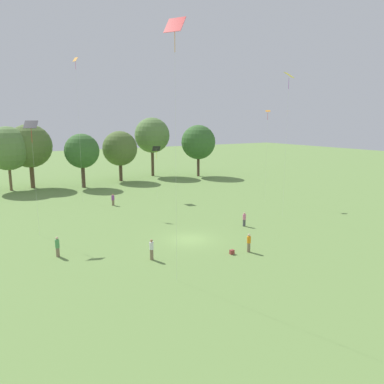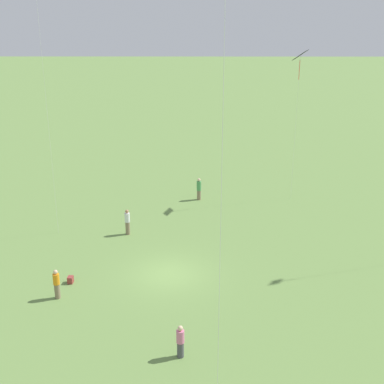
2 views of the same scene
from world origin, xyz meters
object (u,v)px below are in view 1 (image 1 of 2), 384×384
Objects in this scene: person_1 at (152,249)px; person_4 at (57,247)px; person_3 at (113,200)px; kite_5 at (289,80)px; person_0 at (249,243)px; picnic_bag_0 at (232,252)px; kite_1 at (76,73)px; kite_4 at (31,127)px; person_2 at (244,219)px; kite_3 at (156,150)px; kite_2 at (175,34)px; kite_0 at (268,118)px.

person_4 is (-6.60, 4.88, -0.01)m from person_1.
kite_5 is (16.02, -16.27, 15.33)m from person_3.
person_4 reaches higher than person_0.
kite_5 is at bearing 29.20° from picnic_bag_0.
person_3 is at bearing 154.39° from kite_5.
kite_1 is 17.63m from kite_4.
picnic_bag_0 is at bearing 164.22° from person_2.
kite_5 is (8.72, -17.35, 8.79)m from kite_3.
kite_1 reaches higher than person_4.
kite_4 is (-8.30, -13.91, -6.95)m from kite_1.
person_4 is at bearing 117.19° from person_2.
person_1 is 4.55× the size of picnic_bag_0.
kite_3 reaches higher than person_4.
kite_2 reaches higher than person_0.
kite_0 is 16.63m from kite_3.
person_0 is 0.15× the size of kite_4.
person_0 is 0.09× the size of kite_2.
person_3 is 17.93m from kite_1.
kite_4 is at bearing 90.48° from kite_3.
kite_0 is at bearing -22.93° from person_4.
picnic_bag_0 is (2.32, -23.92, -0.60)m from person_3.
person_0 reaches higher than person_2.
picnic_bag_0 is at bearing 33.75° from kite_1.
kite_3 is (18.17, 17.65, 6.44)m from person_4.
kite_0 reaches higher than kite_3.
kite_5 is (18.87, -20.96, -1.74)m from kite_1.
kite_0 is 0.71× the size of kite_2.
person_1 is at bearing -66.95° from kite_0.
kite_3 is (3.36, 25.34, 6.48)m from person_0.
person_1 is 7.07m from picnic_bag_0.
person_1 is 26.13m from kite_3.
kite_1 is (-6.79, 28.95, 17.01)m from person_0.
person_3 reaches higher than picnic_bag_0.
person_0 is 25.04m from kite_0.
kite_4 is at bearing 97.44° from person_2.
kite_0 is 33.05× the size of picnic_bag_0.
kite_2 is (-4.51, -26.25, 16.29)m from person_3.
kite_5 is at bearing 51.81° from kite_4.
kite_5 is at bearing -36.78° from person_4.
picnic_bag_0 is (13.48, -14.71, -10.71)m from kite_4.
kite_2 reaches higher than kite_0.
kite_4 is at bearing -7.32° from kite_1.
kite_3 reaches higher than person_2.
kite_3 is 0.68× the size of kite_4.
kite_2 is (-13.39, -8.69, 16.28)m from person_2.
kite_3 is at bearing 163.36° from person_3.
kite_1 reaches higher than person_0.
kite_4 is at bearing 14.47° from person_3.
person_4 is 28.36m from kite_1.
person_0 is at bearing -50.62° from kite_0.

